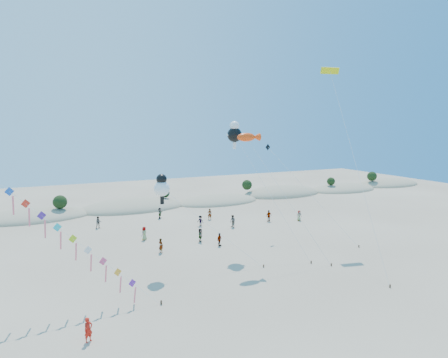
# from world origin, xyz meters

# --- Properties ---
(ground) EXTENTS (160.00, 160.00, 0.00)m
(ground) POSITION_xyz_m (0.00, 0.00, 0.00)
(ground) COLOR gray
(ground) RESTS_ON ground
(dune_ridge) EXTENTS (145.30, 11.49, 5.57)m
(dune_ridge) POSITION_xyz_m (1.06, 45.14, 0.11)
(dune_ridge) COLOR gray
(dune_ridge) RESTS_ON ground
(fish_kite) EXTENTS (8.03, 6.72, 13.85)m
(fish_kite) POSITION_xyz_m (6.57, 14.25, 13.34)
(fish_kite) COLOR #3F2D1E
(fish_kite) RESTS_ON ground
(cartoon_kite_low) EXTENTS (10.33, 5.03, 9.83)m
(cartoon_kite_low) POSITION_xyz_m (-2.96, 14.89, 8.53)
(cartoon_kite_low) COLOR #3F2D1E
(cartoon_kite_low) RESTS_ON ground
(cartoon_kite_high) EXTENTS (5.79, 9.91, 15.16)m
(cartoon_kite_high) POSITION_xyz_m (6.97, 18.51, 13.74)
(cartoon_kite_high) COLOR #3F2D1E
(cartoon_kite_high) RESTS_ON ground
(parafoil_kite) EXTENTS (7.12, 16.72, 22.06)m
(parafoil_kite) POSITION_xyz_m (20.11, 17.48, 21.22)
(parafoil_kite) COLOR #3F2D1E
(parafoil_kite) RESTS_ON ground
(dark_kite) EXTENTS (7.15, 10.63, 12.22)m
(dark_kite) POSITION_xyz_m (15.82, 18.55, 7.99)
(dark_kite) COLOR #3F2D1E
(dark_kite) RESTS_ON ground
(flyer_foreground) EXTENTS (0.75, 0.67, 1.71)m
(flyer_foreground) POSITION_xyz_m (-11.25, 4.02, 0.86)
(flyer_foreground) COLOR red
(flyer_foreground) RESTS_ON ground
(beachgoers) EXTENTS (29.75, 17.96, 1.83)m
(beachgoers) POSITION_xyz_m (5.42, 27.38, 0.85)
(beachgoers) COLOR slate
(beachgoers) RESTS_ON ground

